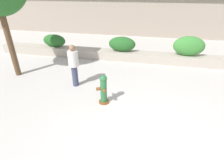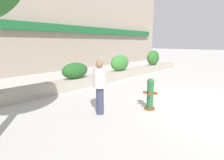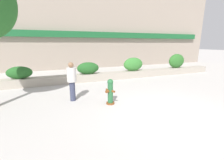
{
  "view_description": "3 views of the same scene",
  "coord_description": "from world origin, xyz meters",
  "px_view_note": "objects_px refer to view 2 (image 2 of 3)",
  "views": [
    {
      "loc": [
        -0.28,
        -3.2,
        3.63
      ],
      "look_at": [
        -1.43,
        2.32,
        0.62
      ],
      "focal_mm": 28.0,
      "sensor_mm": 36.0,
      "label": 1
    },
    {
      "loc": [
        -6.65,
        -1.2,
        2.24
      ],
      "look_at": [
        -1.65,
        3.48,
        0.79
      ],
      "focal_mm": 28.0,
      "sensor_mm": 36.0,
      "label": 2
    },
    {
      "loc": [
        -3.65,
        -3.86,
        2.49
      ],
      "look_at": [
        -1.06,
        3.0,
        0.71
      ],
      "focal_mm": 24.0,
      "sensor_mm": 36.0,
      "label": 3
    }
  ],
  "objects_px": {
    "hedge_bush_2": "(120,63)",
    "hedge_bush_3": "(153,58)",
    "hedge_bush_1": "(75,71)",
    "pedestrian": "(100,84)",
    "fire_hydrant": "(150,94)"
  },
  "relations": [
    {
      "from": "hedge_bush_2",
      "to": "hedge_bush_3",
      "type": "relative_size",
      "value": 1.04
    },
    {
      "from": "hedge_bush_1",
      "to": "hedge_bush_3",
      "type": "distance_m",
      "value": 7.53
    },
    {
      "from": "hedge_bush_1",
      "to": "hedge_bush_2",
      "type": "bearing_deg",
      "value": 0.0
    },
    {
      "from": "hedge_bush_1",
      "to": "hedge_bush_2",
      "type": "xyz_separation_m",
      "value": [
        3.42,
        0.0,
        0.1
      ]
    },
    {
      "from": "hedge_bush_1",
      "to": "pedestrian",
      "type": "height_order",
      "value": "pedestrian"
    },
    {
      "from": "hedge_bush_2",
      "to": "pedestrian",
      "type": "relative_size",
      "value": 0.89
    },
    {
      "from": "hedge_bush_3",
      "to": "fire_hydrant",
      "type": "xyz_separation_m",
      "value": [
        -7.5,
        -4.26,
        -0.53
      ]
    },
    {
      "from": "hedge_bush_3",
      "to": "hedge_bush_1",
      "type": "bearing_deg",
      "value": 180.0
    },
    {
      "from": "hedge_bush_1",
      "to": "hedge_bush_3",
      "type": "bearing_deg",
      "value": 0.0
    },
    {
      "from": "hedge_bush_2",
      "to": "pedestrian",
      "type": "height_order",
      "value": "pedestrian"
    },
    {
      "from": "hedge_bush_3",
      "to": "fire_hydrant",
      "type": "relative_size",
      "value": 1.37
    },
    {
      "from": "pedestrian",
      "to": "hedge_bush_3",
      "type": "bearing_deg",
      "value": 20.27
    },
    {
      "from": "fire_hydrant",
      "to": "pedestrian",
      "type": "height_order",
      "value": "pedestrian"
    },
    {
      "from": "hedge_bush_2",
      "to": "hedge_bush_1",
      "type": "bearing_deg",
      "value": 180.0
    },
    {
      "from": "pedestrian",
      "to": "hedge_bush_1",
      "type": "bearing_deg",
      "value": 66.88
    }
  ]
}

